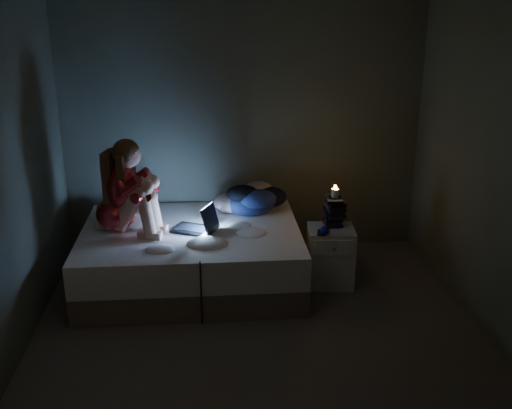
{
  "coord_description": "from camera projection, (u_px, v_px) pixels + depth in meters",
  "views": [
    {
      "loc": [
        -0.37,
        -3.98,
        2.58
      ],
      "look_at": [
        0.05,
        1.0,
        0.8
      ],
      "focal_mm": 41.81,
      "sensor_mm": 36.0,
      "label": 1
    }
  ],
  "objects": [
    {
      "name": "phone",
      "position": [
        322.0,
        233.0,
        5.31
      ],
      "size": [
        0.09,
        0.15,
        0.01
      ],
      "primitive_type": "cube",
      "rotation": [
        0.0,
        0.0,
        -0.13
      ],
      "color": "black",
      "rests_on": "nightstand"
    },
    {
      "name": "clothes_pile",
      "position": [
        250.0,
        198.0,
        5.79
      ],
      "size": [
        0.59,
        0.51,
        0.31
      ],
      "primitive_type": null,
      "rotation": [
        0.0,
        0.0,
        0.22
      ],
      "color": "#0C1D3C",
      "rests_on": "bed"
    },
    {
      "name": "woman",
      "position": [
        114.0,
        186.0,
        5.21
      ],
      "size": [
        0.61,
        0.47,
        0.87
      ],
      "primitive_type": null,
      "rotation": [
        0.0,
        0.0,
        -0.25
      ],
      "color": "maroon",
      "rests_on": "bed"
    },
    {
      "name": "bed",
      "position": [
        192.0,
        256.0,
        5.53
      ],
      "size": [
        1.98,
        1.48,
        0.54
      ],
      "primitive_type": null,
      "color": "silver",
      "rests_on": "ground"
    },
    {
      "name": "laptop",
      "position": [
        194.0,
        217.0,
        5.35
      ],
      "size": [
        0.46,
        0.4,
        0.27
      ],
      "primitive_type": null,
      "rotation": [
        0.0,
        0.0,
        -0.42
      ],
      "color": "black",
      "rests_on": "bed"
    },
    {
      "name": "book_stack",
      "position": [
        334.0,
        211.0,
        5.47
      ],
      "size": [
        0.19,
        0.25,
        0.27
      ],
      "primitive_type": null,
      "color": "black",
      "rests_on": "nightstand"
    },
    {
      "name": "pillow",
      "position": [
        123.0,
        215.0,
        5.59
      ],
      "size": [
        0.43,
        0.3,
        0.12
      ],
      "primitive_type": "cube",
      "color": "white",
      "rests_on": "bed"
    },
    {
      "name": "candle",
      "position": [
        335.0,
        194.0,
        5.41
      ],
      "size": [
        0.07,
        0.07,
        0.08
      ],
      "primitive_type": "cylinder",
      "color": "beige",
      "rests_on": "book_stack"
    },
    {
      "name": "floor",
      "position": [
        260.0,
        346.0,
        4.63
      ],
      "size": [
        3.6,
        3.8,
        0.02
      ],
      "primitive_type": "cube",
      "color": "#413E3D",
      "rests_on": "ground"
    },
    {
      "name": "nightstand",
      "position": [
        330.0,
        256.0,
        5.52
      ],
      "size": [
        0.44,
        0.4,
        0.55
      ],
      "primitive_type": "cube",
      "rotation": [
        0.0,
        0.0,
        -0.08
      ],
      "color": "beige",
      "rests_on": "ground"
    },
    {
      "name": "wall_back",
      "position": [
        243.0,
        128.0,
        5.98
      ],
      "size": [
        3.6,
        0.02,
        2.6
      ],
      "primitive_type": "cube",
      "color": "#4C5141",
      "rests_on": "ground"
    },
    {
      "name": "blue_orb",
      "position": [
        326.0,
        231.0,
        5.27
      ],
      "size": [
        0.08,
        0.08,
        0.08
      ],
      "primitive_type": "sphere",
      "color": "#121088",
      "rests_on": "nightstand"
    },
    {
      "name": "wall_right",
      "position": [
        508.0,
        179.0,
        4.33
      ],
      "size": [
        0.02,
        3.8,
        2.6
      ],
      "primitive_type": "cube",
      "color": "#4C5141",
      "rests_on": "ground"
    },
    {
      "name": "wall_front",
      "position": [
        304.0,
        330.0,
        2.4
      ],
      "size": [
        3.6,
        0.02,
        2.6
      ],
      "primitive_type": "cube",
      "color": "#4C5141",
      "rests_on": "ground"
    }
  ]
}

